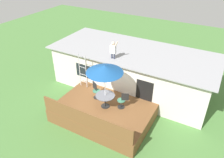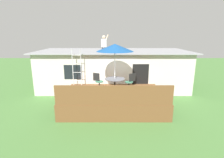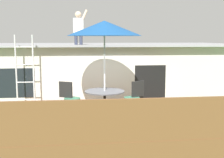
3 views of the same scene
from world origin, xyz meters
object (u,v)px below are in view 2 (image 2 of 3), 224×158
(patio_chair_right, at_px, (131,82))
(step_ladder, at_px, (77,68))
(person_figure, at_px, (104,43))
(patio_table, at_px, (115,82))
(patio_chair_left, at_px, (99,81))
(patio_umbrella, at_px, (115,48))

(patio_chair_right, bearing_deg, step_ladder, -36.75)
(person_figure, bearing_deg, step_ladder, -147.74)
(patio_table, height_order, patio_chair_left, patio_chair_left)
(patio_chair_right, bearing_deg, patio_table, 0.00)
(patio_umbrella, relative_size, step_ladder, 1.15)
(person_figure, bearing_deg, patio_umbrella, -72.64)
(patio_chair_left, height_order, patio_chair_right, same)
(patio_table, distance_m, patio_chair_right, 0.95)
(step_ladder, distance_m, person_figure, 2.30)
(step_ladder, bearing_deg, patio_chair_left, -24.15)
(step_ladder, height_order, patio_chair_left, step_ladder)
(person_figure, xyz_separation_m, patio_chair_right, (1.49, -1.65, -2.04))
(patio_table, height_order, person_figure, person_figure)
(person_figure, bearing_deg, patio_chair_left, -100.05)
(step_ladder, distance_m, patio_chair_left, 1.54)
(step_ladder, height_order, patio_chair_right, step_ladder)
(patio_table, height_order, patio_umbrella, patio_umbrella)
(step_ladder, relative_size, person_figure, 1.98)
(patio_chair_right, bearing_deg, patio_chair_left, -27.60)
(patio_chair_left, distance_m, patio_chair_right, 1.77)
(person_figure, relative_size, patio_chair_right, 1.21)
(patio_chair_left, bearing_deg, person_figure, 108.13)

